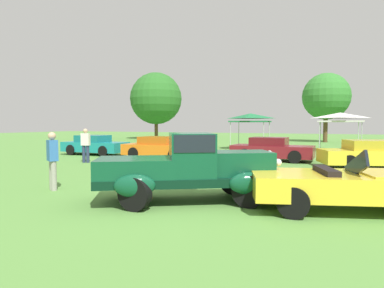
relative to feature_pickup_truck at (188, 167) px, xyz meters
The scene contains 13 objects.
ground_plane 0.90m from the feature_pickup_truck, 160.67° to the right, with size 120.00×120.00×0.00m, color #568C3D.
feature_pickup_truck is the anchor object (origin of this frame).
neighbor_convertible 3.69m from the feature_pickup_truck, ahead, with size 4.44×2.80×1.40m.
show_car_teal 13.69m from the feature_pickup_truck, 138.71° to the left, with size 4.07×1.74×1.22m.
show_car_orange 10.24m from the feature_pickup_truck, 122.37° to the left, with size 4.12×1.73×1.22m.
show_car_burgundy 9.99m from the feature_pickup_truck, 87.54° to the left, with size 4.20×1.85×1.22m.
show_car_yellow 10.08m from the feature_pickup_truck, 60.03° to the left, with size 4.81×2.98×1.22m.
spectator_near_truck 4.19m from the feature_pickup_truck, behind, with size 0.47×0.41×1.69m.
spectator_between_cars 9.66m from the feature_pickup_truck, 145.21° to the left, with size 0.45×0.35×1.69m.
canopy_tent_left_field 17.25m from the feature_pickup_truck, 97.60° to the left, with size 2.69×2.69×2.71m.
canopy_tent_center_field 18.13m from the feature_pickup_truck, 77.62° to the left, with size 2.83×2.83×2.71m.
treeline_far_left 34.07m from the feature_pickup_truck, 120.33° to the left, with size 6.51×6.51×8.37m.
treeline_mid_left 29.97m from the feature_pickup_truck, 84.52° to the left, with size 4.83×4.83×7.19m.
Camera 1 is at (3.42, -7.26, 1.93)m, focal length 30.57 mm.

